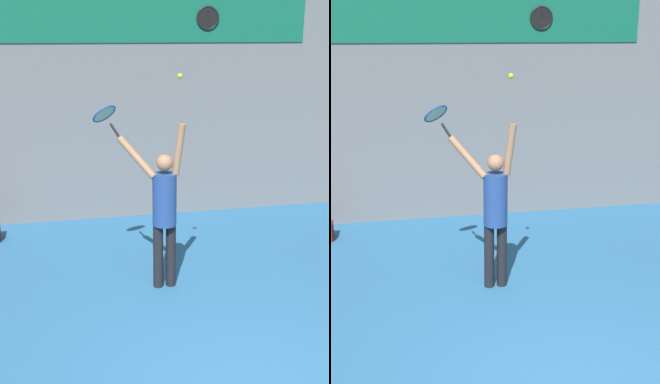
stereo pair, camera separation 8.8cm
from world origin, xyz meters
TOP-DOWN VIEW (x-y plane):
  - back_wall at (0.00, 5.31)m, footprint 18.00×0.10m
  - sponsor_banner at (0.00, 5.25)m, footprint 5.53×0.02m
  - scoreboard_clock at (1.02, 5.23)m, footprint 0.40×0.04m
  - tennis_player at (-0.33, 2.45)m, footprint 0.83×0.51m
  - tennis_racket at (-0.98, 2.93)m, footprint 0.43×0.42m
  - tennis_ball at (-0.15, 2.36)m, footprint 0.07×0.07m

SIDE VIEW (x-z plane):
  - tennis_player at x=-0.33m, z-range 0.01..2.15m
  - tennis_racket at x=-0.98m, z-range 1.98..2.39m
  - back_wall at x=0.00m, z-range 0.00..5.00m
  - tennis_ball at x=-0.15m, z-range 2.67..2.73m
  - sponsor_banner at x=0.00m, z-range 3.02..3.80m
  - scoreboard_clock at x=1.02m, z-range 3.21..3.61m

